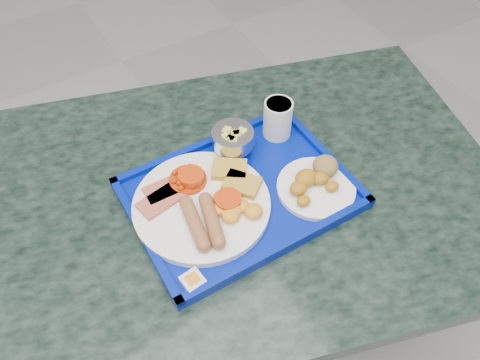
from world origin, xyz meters
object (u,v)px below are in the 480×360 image
object	(u,v)px
tray	(240,194)
fruit_bowl	(233,139)
bread_plate	(316,182)
juice_cup	(278,118)
table	(237,234)
main_plate	(206,203)

from	to	relation	value
tray	fruit_bowl	distance (m)	0.12
bread_plate	juice_cup	world-z (taller)	juice_cup
table	tray	size ratio (longest dim) A/B	2.94
table	main_plate	size ratio (longest dim) A/B	4.75
fruit_bowl	juice_cup	distance (m)	0.11
main_plate	juice_cup	bearing A→B (deg)	23.10
bread_plate	juice_cup	bearing A→B (deg)	83.68
tray	bread_plate	bearing A→B (deg)	-25.88
tray	juice_cup	bearing A→B (deg)	33.09
tray	main_plate	xyz separation A→B (m)	(-0.08, 0.00, 0.02)
table	fruit_bowl	distance (m)	0.25
bread_plate	juice_cup	size ratio (longest dim) A/B	1.82
fruit_bowl	juice_cup	size ratio (longest dim) A/B	1.01
main_plate	fruit_bowl	world-z (taller)	fruit_bowl
main_plate	juice_cup	size ratio (longest dim) A/B	3.09
bread_plate	tray	bearing A→B (deg)	154.12
table	bread_plate	world-z (taller)	bread_plate
table	main_plate	distance (m)	0.23
bread_plate	table	bearing A→B (deg)	144.86
bread_plate	juice_cup	xyz separation A→B (m)	(0.02, 0.17, 0.03)
bread_plate	fruit_bowl	xyz separation A→B (m)	(-0.10, 0.17, 0.02)
tray	bread_plate	world-z (taller)	bread_plate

